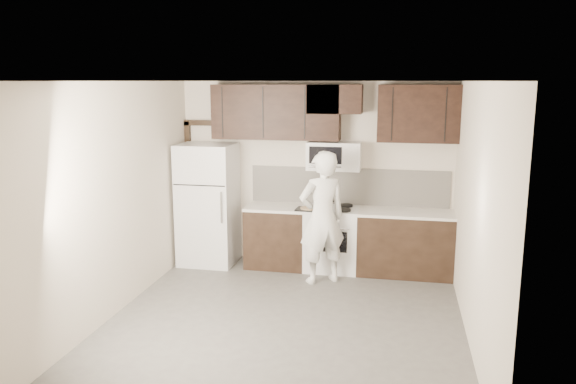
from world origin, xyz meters
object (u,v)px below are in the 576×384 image
(microwave, at_px, (334,156))
(person, at_px, (322,218))
(refrigerator, at_px, (208,204))
(stove, at_px, (332,238))

(microwave, distance_m, person, 1.01)
(microwave, height_order, refrigerator, microwave)
(stove, relative_size, refrigerator, 0.52)
(stove, relative_size, microwave, 1.24)
(microwave, bearing_deg, refrigerator, -174.85)
(refrigerator, bearing_deg, person, -16.01)
(stove, xyz_separation_m, microwave, (-0.00, 0.12, 1.19))
(person, bearing_deg, stove, -129.34)
(microwave, distance_m, refrigerator, 2.00)
(stove, height_order, microwave, microwave)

